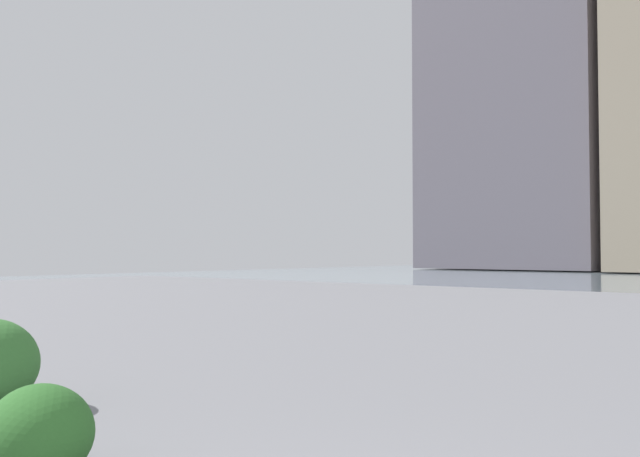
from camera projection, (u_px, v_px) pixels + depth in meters
building_annex at (524, 116)px, 67.12m from camera, size 16.97×14.46×32.07m
shrub_round at (40, 433)px, 4.62m from camera, size 0.77×0.70×0.66m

